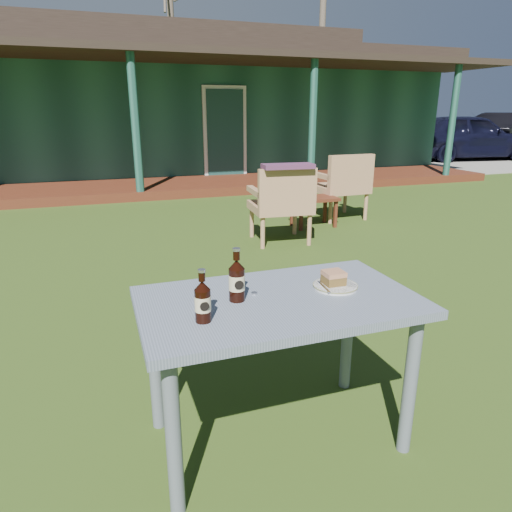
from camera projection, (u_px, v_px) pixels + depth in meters
name	position (u px, v px, depth m)	size (l,w,h in m)	color
ground	(202.00, 307.00, 3.63)	(80.00, 80.00, 0.00)	#334916
pavilion	(118.00, 106.00, 11.59)	(15.80, 8.30, 3.45)	#1D4B3E
gravel_strip	(465.00, 160.00, 14.56)	(9.00, 6.00, 0.02)	gray
tree_mid	(172.00, 32.00, 19.77)	(0.28, 0.28, 9.50)	brown
tree_right	(323.00, 16.00, 20.23)	(0.28, 0.28, 11.00)	brown
car_near	(467.00, 137.00, 14.29)	(1.70, 4.23, 1.44)	black
car_far	(512.00, 134.00, 15.87)	(1.52, 4.37, 1.44)	black
cafe_table	(278.00, 319.00, 2.00)	(1.20, 0.70, 0.72)	slate
plate	(335.00, 286.00, 2.08)	(0.20, 0.20, 0.01)	silver
cake_slice	(334.00, 277.00, 2.08)	(0.09, 0.09, 0.06)	brown
fork	(324.00, 287.00, 2.05)	(0.01, 0.14, 0.00)	silver
cola_bottle_near	(237.00, 280.00, 1.92)	(0.07, 0.07, 0.23)	black
cola_bottle_far	(203.00, 301.00, 1.73)	(0.06, 0.06, 0.21)	black
bottle_cap	(254.00, 293.00, 2.01)	(0.03, 0.03, 0.01)	silver
armchair_left	(282.00, 201.00, 5.25)	(0.71, 0.67, 0.89)	tan
armchair_right	(343.00, 183.00, 6.44)	(0.72, 0.68, 0.93)	tan
floral_throw	(288.00, 166.00, 4.96)	(0.56, 0.22, 0.05)	#562B4B
side_table	(314.00, 201.00, 6.07)	(0.60, 0.40, 0.40)	#512313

